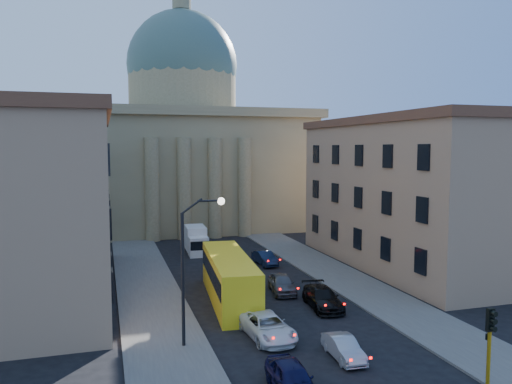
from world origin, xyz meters
TOP-DOWN VIEW (x-y plane):
  - sidewalk_left at (-8.50, 18.00)m, footprint 5.00×60.00m
  - sidewalk_right at (8.50, 18.00)m, footprint 5.00×60.00m
  - church at (0.00, 55.47)m, footprint 68.02×28.76m
  - building_left at (-17.00, 22.00)m, footprint 11.60×26.60m
  - building_right at (17.00, 22.00)m, footprint 11.60×26.60m
  - traffic_light at (5.30, -2.00)m, footprint 0.34×0.29m
  - street_lamp at (-6.97, 8.00)m, footprint 2.62×0.44m
  - car_left_near at (-3.40, 1.00)m, footprint 1.90×4.45m
  - car_right_near at (0.80, 3.90)m, footprint 1.45×3.74m
  - car_left_mid at (-2.33, 7.96)m, footprint 2.72×5.33m
  - car_right_mid at (3.39, 12.34)m, footprint 2.58×5.28m
  - car_right_far at (1.83, 16.83)m, footprint 2.39×4.65m
  - car_right_distant at (3.50, 26.41)m, footprint 1.72×4.22m
  - city_bus at (-2.76, 15.98)m, footprint 3.95×12.62m
  - box_truck at (-2.08, 33.98)m, footprint 2.31×5.39m

SIDE VIEW (x-z plane):
  - sidewalk_left at x=-8.50m, z-range 0.00..0.15m
  - sidewalk_right at x=8.50m, z-range 0.00..0.15m
  - car_right_near at x=0.80m, z-range 0.00..1.22m
  - car_right_distant at x=3.50m, z-range 0.00..1.36m
  - car_left_mid at x=-2.33m, z-range 0.00..1.44m
  - car_right_mid at x=3.39m, z-range 0.00..1.48m
  - car_left_near at x=-3.40m, z-range 0.00..1.50m
  - car_right_far at x=1.83m, z-range 0.00..1.52m
  - box_truck at x=-2.08m, z-range -0.08..2.83m
  - city_bus at x=-2.76m, z-range 0.13..3.63m
  - traffic_light at x=5.30m, z-range 0.44..4.74m
  - street_lamp at x=-6.97m, z-range 0.87..9.70m
  - building_left at x=-17.00m, z-range 0.07..14.77m
  - building_right at x=17.00m, z-range 0.07..14.77m
  - church at x=0.00m, z-range -6.42..30.18m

